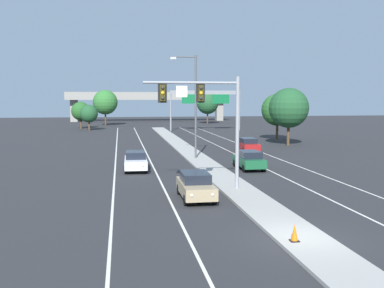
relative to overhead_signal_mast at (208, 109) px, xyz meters
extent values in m
plane|color=#28282B|center=(1.99, -10.29, -5.28)|extent=(260.00, 260.00, 0.00)
cube|color=#9E9B93|center=(1.99, 7.71, -5.21)|extent=(2.40, 110.00, 0.15)
cube|color=silver|center=(-2.71, 14.71, -5.28)|extent=(0.14, 100.00, 0.01)
cube|color=silver|center=(6.69, 14.71, -5.28)|extent=(0.14, 100.00, 0.01)
cube|color=silver|center=(-6.01, 14.71, -5.28)|extent=(0.14, 100.00, 0.01)
cube|color=silver|center=(9.99, 14.71, -5.28)|extent=(0.14, 100.00, 0.01)
cylinder|color=gray|center=(1.91, 0.01, -1.53)|extent=(0.24, 0.24, 7.20)
cylinder|color=gray|center=(-1.09, 0.01, 1.67)|extent=(6.01, 0.16, 0.16)
cube|color=black|center=(-0.49, 0.05, 1.02)|extent=(0.56, 0.06, 1.20)
cube|color=#38330F|center=(-0.49, 0.01, 1.02)|extent=(0.32, 0.32, 1.00)
sphere|color=#282828|center=(-0.49, -0.16, 1.34)|extent=(0.22, 0.22, 0.22)
sphere|color=#F2A819|center=(-0.49, -0.16, 1.02)|extent=(0.22, 0.22, 0.22)
sphere|color=#282828|center=(-0.49, -0.16, 0.70)|extent=(0.22, 0.22, 0.22)
cube|color=black|center=(-2.90, 0.05, 1.02)|extent=(0.56, 0.06, 1.20)
cube|color=#38330F|center=(-2.90, 0.01, 1.02)|extent=(0.32, 0.32, 1.00)
sphere|color=#282828|center=(-2.90, -0.16, 1.34)|extent=(0.22, 0.22, 0.22)
sphere|color=#F2A819|center=(-2.90, -0.16, 1.02)|extent=(0.22, 0.22, 0.22)
sphere|color=#282828|center=(-2.90, -0.16, 0.70)|extent=(0.22, 0.22, 0.22)
cube|color=white|center=(-1.69, -0.01, 1.12)|extent=(0.70, 0.04, 0.70)
cylinder|color=#4C4C51|center=(1.78, 15.22, -0.13)|extent=(0.20, 0.20, 10.00)
cylinder|color=#4C4C51|center=(0.68, 15.22, 4.67)|extent=(2.20, 0.12, 0.12)
cube|color=#B7B7B2|center=(-0.42, 15.22, 4.52)|extent=(0.56, 0.28, 0.20)
cube|color=tan|center=(-1.15, -2.06, -4.61)|extent=(1.82, 4.41, 0.70)
cube|color=black|center=(-1.15, -1.84, -3.98)|extent=(1.59, 2.38, 0.56)
sphere|color=#EAE5C6|center=(-0.58, -4.24, -4.56)|extent=(0.18, 0.18, 0.18)
sphere|color=#EAE5C6|center=(-1.73, -4.23, -4.56)|extent=(0.18, 0.18, 0.18)
cylinder|color=black|center=(-0.36, -3.56, -4.96)|extent=(0.22, 0.64, 0.64)
cylinder|color=black|center=(-1.96, -3.55, -4.96)|extent=(0.22, 0.64, 0.64)
cylinder|color=black|center=(-0.35, -0.56, -4.96)|extent=(0.22, 0.64, 0.64)
cylinder|color=black|center=(-1.95, -0.55, -4.96)|extent=(0.22, 0.64, 0.64)
cube|color=silver|center=(-4.29, 9.20, -4.61)|extent=(1.89, 4.44, 0.70)
cube|color=black|center=(-4.29, 9.42, -3.98)|extent=(1.63, 2.41, 0.56)
sphere|color=#EAE5C6|center=(-3.76, 7.01, -4.56)|extent=(0.18, 0.18, 0.18)
sphere|color=#EAE5C6|center=(-4.91, 7.03, -4.56)|extent=(0.18, 0.18, 0.18)
cylinder|color=black|center=(-3.53, 7.68, -4.96)|extent=(0.23, 0.64, 0.64)
cylinder|color=black|center=(-5.12, 7.71, -4.96)|extent=(0.23, 0.64, 0.64)
cylinder|color=black|center=(-3.46, 10.68, -4.96)|extent=(0.23, 0.64, 0.64)
cylinder|color=black|center=(-5.06, 10.71, -4.96)|extent=(0.23, 0.64, 0.64)
cube|color=#195633|center=(5.19, 8.44, -4.61)|extent=(1.84, 4.41, 0.70)
cube|color=black|center=(5.19, 8.22, -3.98)|extent=(1.60, 2.39, 0.56)
sphere|color=#EAE5C6|center=(4.63, 10.62, -4.56)|extent=(0.18, 0.18, 0.18)
sphere|color=#EAE5C6|center=(5.78, 10.61, -4.56)|extent=(0.18, 0.18, 0.18)
cylinder|color=black|center=(4.40, 9.94, -4.96)|extent=(0.23, 0.64, 0.64)
cylinder|color=black|center=(6.00, 9.93, -4.96)|extent=(0.23, 0.64, 0.64)
cylinder|color=black|center=(4.38, 6.94, -4.96)|extent=(0.23, 0.64, 0.64)
cylinder|color=black|center=(5.98, 6.93, -4.96)|extent=(0.23, 0.64, 0.64)
cube|color=maroon|center=(8.58, 20.54, -4.61)|extent=(1.87, 4.43, 0.70)
cube|color=black|center=(8.58, 20.32, -3.98)|extent=(1.62, 2.40, 0.56)
sphere|color=#EAE5C6|center=(8.04, 22.73, -4.56)|extent=(0.18, 0.18, 0.18)
sphere|color=#EAE5C6|center=(9.19, 22.71, -4.56)|extent=(0.18, 0.18, 0.18)
cylinder|color=black|center=(7.81, 22.05, -4.96)|extent=(0.23, 0.64, 0.64)
cylinder|color=black|center=(9.41, 22.03, -4.96)|extent=(0.23, 0.64, 0.64)
cylinder|color=black|center=(7.76, 19.05, -4.96)|extent=(0.23, 0.64, 0.64)
cylinder|color=black|center=(9.36, 19.03, -4.96)|extent=(0.23, 0.64, 0.64)
cube|color=black|center=(1.44, -10.90, -5.11)|extent=(0.36, 0.36, 0.04)
cone|color=orange|center=(1.44, -10.90, -4.74)|extent=(0.28, 0.28, 0.70)
cylinder|color=gray|center=(3.69, 53.89, -1.53)|extent=(0.28, 0.28, 7.50)
cylinder|color=gray|center=(16.69, 53.89, -1.53)|extent=(0.28, 0.28, 7.50)
cube|color=gray|center=(10.19, 53.89, 1.82)|extent=(13.00, 0.36, 0.70)
cube|color=#0F6033|center=(7.33, 53.69, 0.62)|extent=(3.20, 0.08, 1.70)
cube|color=#0F6033|center=(13.05, 53.69, 0.62)|extent=(3.20, 0.08, 1.70)
cube|color=gray|center=(1.99, 91.45, 0.92)|extent=(42.40, 6.40, 1.10)
cube|color=gray|center=(1.99, 88.45, 1.92)|extent=(42.40, 0.36, 0.90)
cube|color=gray|center=(-17.21, 91.45, -2.46)|extent=(1.80, 2.40, 5.65)
cube|color=gray|center=(21.19, 91.45, -2.46)|extent=(1.80, 2.40, 5.65)
cylinder|color=#4C3823|center=(-8.70, 73.31, -3.79)|extent=(0.36, 0.36, 2.98)
sphere|color=#2D6B2D|center=(-8.70, 73.31, -0.12)|extent=(5.45, 5.45, 5.45)
cylinder|color=#4C3823|center=(-11.27, 58.18, -4.37)|extent=(0.36, 0.36, 1.83)
sphere|color=#1E4C28|center=(-11.27, 58.18, -2.12)|extent=(3.34, 3.34, 3.34)
cylinder|color=#4C3823|center=(-13.21, 63.42, -4.27)|extent=(0.36, 0.36, 2.02)
sphere|color=#235623|center=(-13.21, 63.42, -1.78)|extent=(3.70, 3.70, 3.70)
cylinder|color=#4C3823|center=(15.62, 26.27, -3.90)|extent=(0.36, 0.36, 2.76)
sphere|color=#1E4C28|center=(15.62, 26.27, -0.49)|extent=(5.06, 5.06, 5.06)
cylinder|color=#4C3823|center=(15.04, 76.59, -3.88)|extent=(0.36, 0.36, 2.81)
sphere|color=#1E4C28|center=(15.04, 76.59, -0.42)|extent=(5.14, 5.14, 5.14)
cylinder|color=#4C3823|center=(16.87, 33.83, -4.02)|extent=(0.36, 0.36, 2.52)
sphere|color=#235623|center=(16.87, 33.83, -0.92)|extent=(4.60, 4.60, 4.60)
camera|label=1|loc=(-5.52, -27.77, 0.67)|focal=41.84mm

